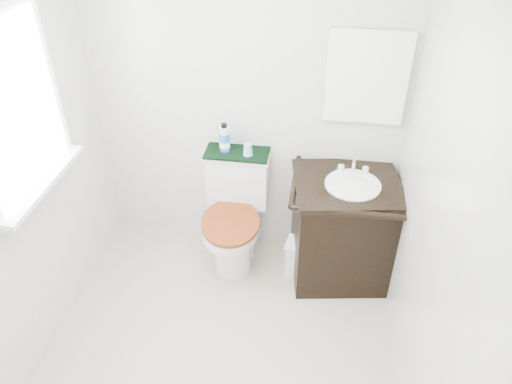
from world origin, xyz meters
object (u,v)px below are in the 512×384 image
(toilet, at_px, (236,218))
(trash_bin, at_px, (299,257))
(vanity, at_px, (343,227))
(mouthwash_bottle, at_px, (225,138))
(cup, at_px, (248,149))

(toilet, bearing_deg, trash_bin, -13.26)
(vanity, relative_size, mouthwash_bottle, 4.32)
(mouthwash_bottle, bearing_deg, toilet, -56.34)
(toilet, height_order, vanity, vanity)
(vanity, xyz_separation_m, trash_bin, (-0.29, -0.06, -0.28))
(trash_bin, bearing_deg, toilet, 166.74)
(vanity, bearing_deg, cup, 167.29)
(cup, bearing_deg, toilet, -130.23)
(cup, bearing_deg, trash_bin, -27.39)
(toilet, xyz_separation_m, trash_bin, (0.50, -0.12, -0.22))
(vanity, bearing_deg, mouthwash_bottle, 167.51)
(mouthwash_bottle, distance_m, cup, 0.18)
(toilet, relative_size, cup, 9.98)
(trash_bin, distance_m, cup, 0.90)
(trash_bin, distance_m, mouthwash_bottle, 1.04)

